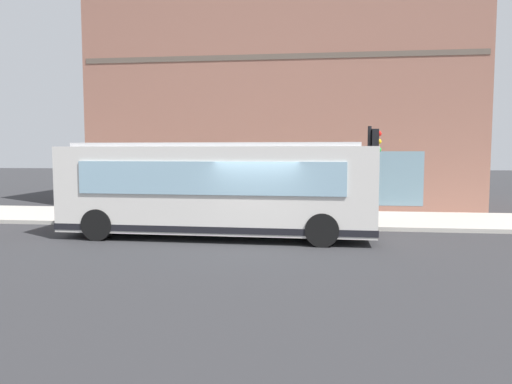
% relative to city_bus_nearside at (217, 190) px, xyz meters
% --- Properties ---
extents(ground, '(120.00, 120.00, 0.00)m').
position_rel_city_bus_nearside_xyz_m(ground, '(-0.79, -1.45, -1.55)').
color(ground, '#2D2D30').
extents(sidewalk_curb, '(4.60, 40.00, 0.15)m').
position_rel_city_bus_nearside_xyz_m(sidewalk_curb, '(4.11, -1.45, -1.48)').
color(sidewalk_curb, '#B2ADA3').
rests_on(sidewalk_curb, ground).
extents(building_corner, '(8.45, 18.30, 12.70)m').
position_rel_city_bus_nearside_xyz_m(building_corner, '(10.61, -1.45, 4.79)').
color(building_corner, '#8C5B4C').
rests_on(building_corner, ground).
extents(city_bus_nearside, '(2.78, 10.09, 3.07)m').
position_rel_city_bus_nearside_xyz_m(city_bus_nearside, '(0.00, 0.00, 0.00)').
color(city_bus_nearside, silver).
rests_on(city_bus_nearside, ground).
extents(traffic_light_near_corner, '(0.32, 0.49, 3.54)m').
position_rel_city_bus_nearside_xyz_m(traffic_light_near_corner, '(2.30, -5.20, 1.07)').
color(traffic_light_near_corner, black).
rests_on(traffic_light_near_corner, sidewalk_curb).
extents(fire_hydrant, '(0.35, 0.35, 0.74)m').
position_rel_city_bus_nearside_xyz_m(fire_hydrant, '(3.39, -4.41, -1.04)').
color(fire_hydrant, red).
rests_on(fire_hydrant, sidewalk_curb).
extents(pedestrian_near_hydrant, '(0.32, 0.32, 1.78)m').
position_rel_city_bus_nearside_xyz_m(pedestrian_near_hydrant, '(4.28, 6.65, -0.37)').
color(pedestrian_near_hydrant, black).
rests_on(pedestrian_near_hydrant, sidewalk_curb).
extents(pedestrian_walking_along_curb, '(0.32, 0.32, 1.57)m').
position_rel_city_bus_nearside_xyz_m(pedestrian_walking_along_curb, '(5.13, 2.32, -0.51)').
color(pedestrian_walking_along_curb, silver).
rests_on(pedestrian_walking_along_curb, sidewalk_curb).
extents(pedestrian_by_light_pole, '(0.32, 0.32, 1.72)m').
position_rel_city_bus_nearside_xyz_m(pedestrian_by_light_pole, '(3.51, -2.39, -0.41)').
color(pedestrian_by_light_pole, gold).
rests_on(pedestrian_by_light_pole, sidewalk_curb).
extents(pedestrian_near_building_entrance, '(0.32, 0.32, 1.72)m').
position_rel_city_bus_nearside_xyz_m(pedestrian_near_building_entrance, '(5.38, 4.39, -0.41)').
color(pedestrian_near_building_entrance, '#3F8C4C').
rests_on(pedestrian_near_building_entrance, sidewalk_curb).
extents(newspaper_vending_box, '(0.44, 0.42, 0.90)m').
position_rel_city_bus_nearside_xyz_m(newspaper_vending_box, '(3.31, 4.35, -0.95)').
color(newspaper_vending_box, '#BF3F19').
rests_on(newspaper_vending_box, sidewalk_curb).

